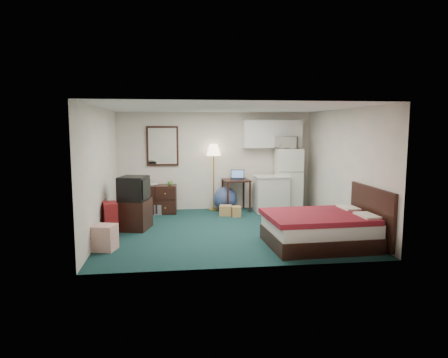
{
  "coord_description": "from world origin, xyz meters",
  "views": [
    {
      "loc": [
        -1.09,
        -8.0,
        2.11
      ],
      "look_at": [
        -0.01,
        0.48,
        1.01
      ],
      "focal_mm": 32.0,
      "sensor_mm": 36.0,
      "label": 1
    }
  ],
  "objects": [
    {
      "name": "desk",
      "position": [
        0.49,
        1.93,
        0.4
      ],
      "size": [
        0.7,
        0.7,
        0.8
      ],
      "primitive_type": null,
      "rotation": [
        0.0,
        0.0,
        0.11
      ],
      "color": "black",
      "rests_on": "floor"
    },
    {
      "name": "ceiling",
      "position": [
        0.0,
        0.0,
        2.5
      ],
      "size": [
        5.0,
        4.5,
        0.01
      ],
      "primitive_type": "cube",
      "color": "silver",
      "rests_on": "walls"
    },
    {
      "name": "file_bin",
      "position": [
        -1.54,
        1.76,
        0.12
      ],
      "size": [
        0.41,
        0.34,
        0.25
      ],
      "primitive_type": null,
      "rotation": [
        0.0,
        0.0,
        -0.23
      ],
      "color": "slate",
      "rests_on": "floor"
    },
    {
      "name": "floor",
      "position": [
        0.0,
        0.0,
        0.0
      ],
      "size": [
        5.0,
        4.5,
        0.01
      ],
      "primitive_type": "cube",
      "color": "#0F3536",
      "rests_on": "ground"
    },
    {
      "name": "crt_tv",
      "position": [
        -1.91,
        0.3,
        0.86
      ],
      "size": [
        0.68,
        0.71,
        0.5
      ],
      "primitive_type": null,
      "rotation": [
        0.0,
        0.0,
        -0.26
      ],
      "color": "black",
      "rests_on": "tv_stand"
    },
    {
      "name": "suitcase",
      "position": [
        -2.34,
        -0.09,
        0.33
      ],
      "size": [
        0.35,
        0.46,
        0.66
      ],
      "primitive_type": null,
      "rotation": [
        0.0,
        0.0,
        0.28
      ],
      "color": "maroon",
      "rests_on": "floor"
    },
    {
      "name": "cardboard_box_a",
      "position": [
        0.15,
        1.38,
        0.12
      ],
      "size": [
        0.34,
        0.3,
        0.25
      ],
      "primitive_type": null,
      "rotation": [
        0.0,
        0.0,
        -0.22
      ],
      "color": "#966C43",
      "rests_on": "floor"
    },
    {
      "name": "microwave",
      "position": [
        1.77,
        1.85,
        1.77
      ],
      "size": [
        0.63,
        0.5,
        0.37
      ],
      "primitive_type": "imported",
      "rotation": [
        0.0,
        0.0,
        -0.41
      ],
      "color": "silver",
      "rests_on": "fridge"
    },
    {
      "name": "cardboard_box_b",
      "position": [
        0.38,
        1.24,
        0.12
      ],
      "size": [
        0.21,
        0.25,
        0.24
      ],
      "primitive_type": null,
      "rotation": [
        0.0,
        0.0,
        0.02
      ],
      "color": "#966C43",
      "rests_on": "floor"
    },
    {
      "name": "upper_cabinets",
      "position": [
        1.45,
        2.08,
        1.95
      ],
      "size": [
        1.5,
        0.35,
        0.7
      ],
      "primitive_type": null,
      "color": "silver",
      "rests_on": "walls"
    },
    {
      "name": "floor_lamp",
      "position": [
        -0.07,
        2.05,
        0.85
      ],
      "size": [
        0.42,
        0.42,
        1.7
      ],
      "primitive_type": null,
      "rotation": [
        0.0,
        0.0,
        -0.14
      ],
      "color": "gold",
      "rests_on": "floor"
    },
    {
      "name": "fridge",
      "position": [
        1.82,
        1.82,
        0.79
      ],
      "size": [
        0.72,
        0.72,
        1.58
      ],
      "primitive_type": null,
      "rotation": [
        0.0,
        0.0,
        -0.11
      ],
      "color": "silver",
      "rests_on": "floor"
    },
    {
      "name": "dresser",
      "position": [
        -1.53,
        1.87,
        0.35
      ],
      "size": [
        1.05,
        0.53,
        0.7
      ],
      "primitive_type": null,
      "rotation": [
        0.0,
        0.0,
        -0.06
      ],
      "color": "black",
      "rests_on": "floor"
    },
    {
      "name": "book_b",
      "position": [
        -1.65,
        1.95,
        0.81
      ],
      "size": [
        0.17,
        0.03,
        0.23
      ],
      "primitive_type": "imported",
      "rotation": [
        0.0,
        0.0,
        0.05
      ],
      "color": "#966C43",
      "rests_on": "dresser"
    },
    {
      "name": "headboard",
      "position": [
        2.46,
        -1.31,
        0.55
      ],
      "size": [
        0.06,
        1.56,
        1.0
      ],
      "primitive_type": null,
      "color": "black",
      "rests_on": "walls"
    },
    {
      "name": "kitchen_counter",
      "position": [
        1.34,
        1.69,
        0.44
      ],
      "size": [
        0.82,
        0.63,
        0.88
      ],
      "primitive_type": null,
      "rotation": [
        0.0,
        0.0,
        0.02
      ],
      "color": "silver",
      "rests_on": "floor"
    },
    {
      "name": "laptop",
      "position": [
        0.52,
        1.91,
        0.92
      ],
      "size": [
        0.39,
        0.34,
        0.23
      ],
      "primitive_type": null,
      "rotation": [
        0.0,
        0.0,
        -0.19
      ],
      "color": "black",
      "rests_on": "desk"
    },
    {
      "name": "bed",
      "position": [
        1.48,
        -1.31,
        0.29
      ],
      "size": [
        1.86,
        1.48,
        0.58
      ],
      "primitive_type": null,
      "rotation": [
        0.0,
        0.0,
        0.04
      ],
      "color": "maroon",
      "rests_on": "floor"
    },
    {
      "name": "mirror",
      "position": [
        -1.35,
        2.22,
        1.65
      ],
      "size": [
        0.8,
        0.06,
        1.0
      ],
      "primitive_type": null,
      "color": "white",
      "rests_on": "walls"
    },
    {
      "name": "tv_stand",
      "position": [
        -1.92,
        0.35,
        0.31
      ],
      "size": [
        0.76,
        0.8,
        0.61
      ],
      "primitive_type": null,
      "rotation": [
        0.0,
        0.0,
        -0.25
      ],
      "color": "black",
      "rests_on": "floor"
    },
    {
      "name": "mug",
      "position": [
        -1.17,
        1.77,
        0.77
      ],
      "size": [
        0.14,
        0.12,
        0.13
      ],
      "primitive_type": "imported",
      "rotation": [
        0.0,
        0.0,
        -0.13
      ],
      "color": "#53933D",
      "rests_on": "dresser"
    },
    {
      "name": "exercise_ball",
      "position": [
        0.21,
        1.96,
        0.3
      ],
      "size": [
        0.73,
        0.73,
        0.61
      ],
      "primitive_type": "sphere",
      "rotation": [
        0.0,
        0.0,
        0.24
      ],
      "color": "navy",
      "rests_on": "floor"
    },
    {
      "name": "book_a",
      "position": [
        -1.81,
        1.85,
        0.8
      ],
      "size": [
        0.15,
        0.03,
        0.21
      ],
      "primitive_type": "imported",
      "rotation": [
        0.0,
        0.0,
        -0.08
      ],
      "color": "#966C43",
      "rests_on": "dresser"
    },
    {
      "name": "walls",
      "position": [
        0.0,
        0.0,
        1.25
      ],
      "size": [
        5.01,
        4.51,
        2.5
      ],
      "color": "silver",
      "rests_on": "floor"
    },
    {
      "name": "retail_box",
      "position": [
        -2.28,
        -1.08,
        0.22
      ],
      "size": [
        0.44,
        0.44,
        0.44
      ],
      "primitive_type": null,
      "rotation": [
        0.0,
        0.0,
        -0.27
      ],
      "color": "silver",
      "rests_on": "floor"
    }
  ]
}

